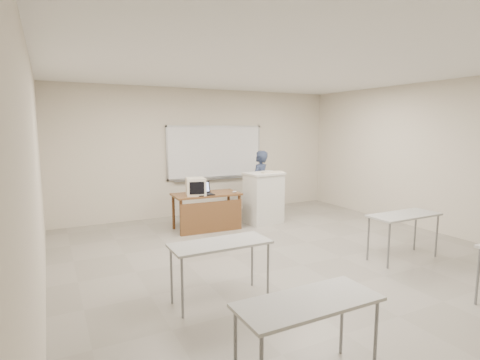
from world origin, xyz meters
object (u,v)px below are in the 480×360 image
laptop (204,192)px  mouse (234,192)px  instructor_desk (208,205)px  crt_monitor (196,186)px  whiteboard (216,153)px  keyboard (273,172)px  podium (264,198)px  presenter (260,184)px

laptop → mouse: laptop is taller
instructor_desk → crt_monitor: size_ratio=3.20×
whiteboard → crt_monitor: size_ratio=5.82×
keyboard → instructor_desk: bearing=178.2°
keyboard → mouse: bearing=-178.8°
podium → keyboard: 0.60m
instructor_desk → keyboard: bearing=-2.0°
podium → crt_monitor: podium is taller
presenter → mouse: bearing=-0.4°
crt_monitor → instructor_desk: bearing=5.2°
instructor_desk → presenter: presenter is taller
keyboard → whiteboard: bearing=114.7°
podium → mouse: size_ratio=11.78×
podium → mouse: bearing=-178.5°
crt_monitor → laptop: 0.19m
podium → presenter: (0.21, 0.53, 0.22)m
instructor_desk → presenter: bearing=21.8°
instructor_desk → mouse: size_ratio=14.35×
instructor_desk → mouse: mouse is taller
laptop → keyboard: bearing=-3.9°
whiteboard → crt_monitor: whiteboard is taller
laptop → keyboard: keyboard is taller
mouse → podium: bearing=29.7°
presenter → crt_monitor: bearing=-17.5°
crt_monitor → podium: bearing=12.6°
mouse → laptop: bearing=-164.4°
whiteboard → mouse: bearing=-99.6°
laptop → presenter: bearing=18.5°
whiteboard → keyboard: size_ratio=4.99×
whiteboard → presenter: (0.71, -0.94, -0.70)m
podium → mouse: 0.80m
whiteboard → instructor_desk: (-0.81, -1.48, -0.95)m
whiteboard → podium: (0.50, -1.47, -0.92)m
crt_monitor → keyboard: (1.71, -0.15, 0.21)m
whiteboard → instructor_desk: size_ratio=1.82×
laptop → presenter: 1.72m
whiteboard → keyboard: (0.65, -1.59, -0.35)m
instructor_desk → podium: 1.32m
mouse → crt_monitor: bearing=-166.7°
podium → keyboard: bearing=-44.6°
mouse → instructor_desk: bearing=-166.9°
mouse → presenter: presenter is taller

